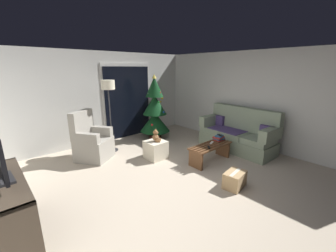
% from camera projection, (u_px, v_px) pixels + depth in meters
% --- Properties ---
extents(ground_plane, '(7.00, 7.00, 0.00)m').
position_uv_depth(ground_plane, '(177.00, 180.00, 4.04)').
color(ground_plane, '#B2A38E').
extents(wall_back, '(5.72, 0.12, 2.50)m').
position_uv_depth(wall_back, '(101.00, 98.00, 5.92)').
color(wall_back, beige).
rests_on(wall_back, ground).
extents(wall_right, '(0.12, 6.00, 2.50)m').
position_uv_depth(wall_right, '(256.00, 100.00, 5.54)').
color(wall_right, beige).
rests_on(wall_right, ground).
extents(patio_door_frame, '(1.60, 0.02, 2.20)m').
position_uv_depth(patio_door_frame, '(128.00, 101.00, 6.42)').
color(patio_door_frame, silver).
rests_on(patio_door_frame, ground).
extents(patio_door_glass, '(1.50, 0.02, 2.10)m').
position_uv_depth(patio_door_glass, '(128.00, 102.00, 6.42)').
color(patio_door_glass, black).
rests_on(patio_door_glass, ground).
extents(couch, '(0.88, 1.98, 1.08)m').
position_uv_depth(couch, '(238.00, 134.00, 5.51)').
color(couch, gray).
rests_on(couch, ground).
extents(coffee_table, '(1.10, 0.40, 0.40)m').
position_uv_depth(coffee_table, '(210.00, 150.00, 4.78)').
color(coffee_table, brown).
rests_on(coffee_table, ground).
extents(remote_black, '(0.14, 0.14, 0.02)m').
position_uv_depth(remote_black, '(209.00, 147.00, 4.56)').
color(remote_black, black).
rests_on(remote_black, coffee_table).
extents(remote_white, '(0.16, 0.09, 0.02)m').
position_uv_depth(remote_white, '(212.00, 143.00, 4.84)').
color(remote_white, silver).
rests_on(remote_white, coffee_table).
extents(book_stack, '(0.29, 0.22, 0.12)m').
position_uv_depth(book_stack, '(219.00, 138.00, 5.03)').
color(book_stack, '#A32D28').
rests_on(book_stack, coffee_table).
extents(cell_phone, '(0.13, 0.16, 0.01)m').
position_uv_depth(cell_phone, '(220.00, 135.00, 5.00)').
color(cell_phone, black).
rests_on(cell_phone, book_stack).
extents(christmas_tree, '(0.89, 0.89, 1.89)m').
position_uv_depth(christmas_tree, '(155.00, 111.00, 6.26)').
color(christmas_tree, '#4C1E19').
rests_on(christmas_tree, ground).
extents(armchair, '(0.95, 0.95, 1.13)m').
position_uv_depth(armchair, '(92.00, 142.00, 4.90)').
color(armchair, gray).
rests_on(armchair, ground).
extents(floor_lamp, '(0.32, 0.32, 1.78)m').
position_uv_depth(floor_lamp, '(108.00, 92.00, 5.09)').
color(floor_lamp, '#2D2D30').
rests_on(floor_lamp, ground).
extents(media_shelf, '(0.40, 1.40, 0.82)m').
position_uv_depth(media_shelf, '(8.00, 216.00, 2.48)').
color(media_shelf, '#382D23').
rests_on(media_shelf, ground).
extents(ottoman, '(0.44, 0.44, 0.42)m').
position_uv_depth(ottoman, '(156.00, 150.00, 4.98)').
color(ottoman, beige).
rests_on(ottoman, ground).
extents(teddy_bear_chestnut, '(0.21, 0.22, 0.29)m').
position_uv_depth(teddy_bear_chestnut, '(156.00, 136.00, 4.89)').
color(teddy_bear_chestnut, brown).
rests_on(teddy_bear_chestnut, ottoman).
extents(cardboard_box_taped_mid_floor, '(0.46, 0.34, 0.29)m').
position_uv_depth(cardboard_box_taped_mid_floor, '(235.00, 180.00, 3.77)').
color(cardboard_box_taped_mid_floor, tan).
rests_on(cardboard_box_taped_mid_floor, ground).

